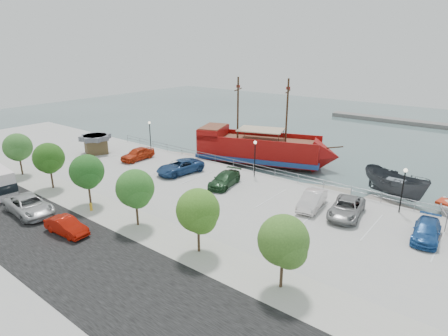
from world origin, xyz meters
The scene contains 30 objects.
ground centered at (0.00, 0.00, -1.00)m, with size 160.00×160.00×0.00m, color #3D5352.
land_slab centered at (0.00, -21.00, -0.60)m, with size 100.00×58.00×1.20m, color #A8A7A5.
street centered at (0.00, -16.00, 0.01)m, with size 100.00×8.00×0.04m, color black.
sidewalk centered at (0.00, -10.00, 0.01)m, with size 100.00×4.00×0.05m, color #AFAC9F.
seawall_railing centered at (0.00, 7.80, 0.53)m, with size 50.00×0.06×1.00m.
far_shore centered at (10.00, 55.00, -0.60)m, with size 40.00×3.00×0.80m, color slate.
pirate_ship centered at (-2.66, 13.99, 1.03)m, with size 19.58×11.06×12.14m.
patrol_boat centered at (14.21, 11.72, 0.49)m, with size 2.89×7.68×2.97m, color #3D4046.
dock_west centered at (-14.52, 9.20, -0.80)m, with size 6.94×1.98×0.40m, color gray.
dock_mid centered at (6.86, 9.20, -0.80)m, with size 6.92×1.98×0.40m, color gray.
dock_east centered at (15.37, 9.20, -0.80)m, with size 7.03×2.01×0.40m, color gray.
shed centered at (-23.08, 0.85, 1.38)m, with size 4.15×4.15×2.59m.
street_van centered at (-10.55, -14.62, 0.82)m, with size 2.73×5.91×1.64m, color #ADADAD.
street_sedan centered at (-4.34, -14.58, 0.69)m, with size 1.45×4.17×1.37m, color #A91205.
fire_hydrant centered at (-6.69, -10.80, 0.43)m, with size 0.27×0.27×0.79m.
lamp_post_left centered at (-18.00, 6.50, 2.94)m, with size 0.36×0.36×4.28m.
lamp_post_mid centered at (0.00, 6.50, 2.94)m, with size 0.36×0.36×4.28m.
lamp_post_right centered at (16.00, 6.50, 2.94)m, with size 0.36×0.36×4.28m.
tree_a centered at (-21.85, -10.07, 3.30)m, with size 3.30×3.20×5.00m.
tree_b centered at (-14.85, -10.07, 3.30)m, with size 3.30×3.20×5.00m.
tree_c centered at (-7.85, -10.07, 3.30)m, with size 3.30×3.20×5.00m.
tree_d centered at (-0.85, -10.07, 3.30)m, with size 3.30×3.20×5.00m.
tree_e centered at (6.15, -10.07, 3.30)m, with size 3.30×3.20×5.00m.
tree_f centered at (13.15, -10.07, 3.30)m, with size 3.30×3.20×5.00m.
parked_car_a centered at (-15.91, 2.37, 0.82)m, with size 1.95×4.84×1.65m, color #BC3011.
parked_car_c centered at (-7.60, 1.93, 0.81)m, with size 2.70×5.85×1.63m, color navy.
parked_car_d centered at (-0.87, 1.93, 0.73)m, with size 2.06×5.06×1.47m, color #1E3F22.
parked_car_f centered at (9.20, 2.44, 0.79)m, with size 1.68×4.81×1.58m, color white.
parked_car_g centered at (12.39, 2.75, 0.77)m, with size 2.56×5.54×1.54m, color gray.
parked_car_h centered at (18.96, 2.59, 0.69)m, with size 1.95×4.79×1.39m, color #1D4C8F.
Camera 1 is at (22.63, -28.21, 14.85)m, focal length 30.00 mm.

